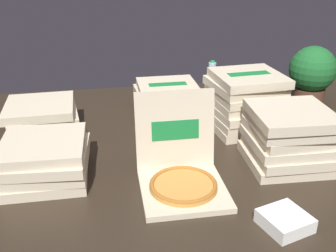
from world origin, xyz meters
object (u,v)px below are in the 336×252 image
object	(u,v)px
pizza_stack_left_near	(168,98)
water_bottle_0	(212,74)
pizza_stack_right_mid	(42,119)
potted_plant	(312,74)
ice_bucket	(234,83)
pizza_stack_right_far	(45,160)
napkin_pile	(285,221)
open_pizza_box	(181,169)
pizza_stack_left_mid	(245,101)
water_bottle_1	(236,97)
water_bottle_2	(228,94)
pizza_stack_left_far	(289,137)

from	to	relation	value
pizza_stack_left_near	water_bottle_0	bearing A→B (deg)	48.81
pizza_stack_right_mid	pizza_stack_left_near	bearing A→B (deg)	15.95
water_bottle_0	potted_plant	world-z (taller)	potted_plant
ice_bucket	water_bottle_0	size ratio (longest dim) A/B	1.58
pizza_stack_right_far	water_bottle_0	distance (m)	1.70
water_bottle_0	potted_plant	bearing A→B (deg)	-46.76
pizza_stack_left_near	pizza_stack_right_far	distance (m)	1.02
napkin_pile	pizza_stack_right_far	bearing A→B (deg)	151.25
open_pizza_box	ice_bucket	xyz separation A→B (m)	(0.63, 1.16, 0.00)
water_bottle_0	pizza_stack_left_mid	bearing A→B (deg)	-91.83
pizza_stack_left_mid	napkin_pile	world-z (taller)	pizza_stack_left_mid
ice_bucket	water_bottle_1	size ratio (longest dim) A/B	1.58
open_pizza_box	pizza_stack_right_far	bearing A→B (deg)	165.28
pizza_stack_right_mid	water_bottle_2	world-z (taller)	water_bottle_2
pizza_stack_right_far	napkin_pile	size ratio (longest dim) A/B	2.41
pizza_stack_right_far	potted_plant	bearing A→B (deg)	21.81
water_bottle_1	potted_plant	distance (m)	0.53
pizza_stack_right_mid	potted_plant	size ratio (longest dim) A/B	1.04
water_bottle_0	pizza_stack_left_near	bearing A→B (deg)	-131.19
pizza_stack_left_far	pizza_stack_right_far	world-z (taller)	pizza_stack_left_far
napkin_pile	open_pizza_box	bearing A→B (deg)	133.26
pizza_stack_left_mid	water_bottle_1	size ratio (longest dim) A/B	2.30
pizza_stack_left_far	water_bottle_0	world-z (taller)	pizza_stack_left_far
open_pizza_box	water_bottle_2	xyz separation A→B (m)	(0.51, 0.93, 0.01)
pizza_stack_left_far	pizza_stack_right_far	xyz separation A→B (m)	(-1.20, 0.04, -0.05)
water_bottle_1	potted_plant	xyz separation A→B (m)	(0.52, -0.02, 0.14)
pizza_stack_right_mid	water_bottle_0	size ratio (longest dim) A/B	2.22
open_pizza_box	water_bottle_0	xyz separation A→B (m)	(0.53, 1.41, 0.01)
pizza_stack_right_far	water_bottle_2	distance (m)	1.37
pizza_stack_left_far	pizza_stack_left_near	xyz separation A→B (m)	(-0.49, 0.78, -0.05)
open_pizza_box	pizza_stack_left_far	world-z (taller)	open_pizza_box
open_pizza_box	ice_bucket	distance (m)	1.32
pizza_stack_left_far	pizza_stack_left_near	size ratio (longest dim) A/B	0.99
ice_bucket	potted_plant	size ratio (longest dim) A/B	0.74
pizza_stack_left_near	water_bottle_2	size ratio (longest dim) A/B	2.12
ice_bucket	water_bottle_2	distance (m)	0.26
pizza_stack_right_far	pizza_stack_left_far	bearing A→B (deg)	-2.08
open_pizza_box	napkin_pile	distance (m)	0.51
water_bottle_1	potted_plant	bearing A→B (deg)	-2.01
pizza_stack_right_mid	water_bottle_0	distance (m)	1.43
pizza_stack_left_near	napkin_pile	distance (m)	1.30
pizza_stack_left_mid	water_bottle_0	size ratio (longest dim) A/B	2.30
pizza_stack_left_near	pizza_stack_right_far	world-z (taller)	pizza_stack_left_near
water_bottle_0	pizza_stack_right_mid	bearing A→B (deg)	-149.22
napkin_pile	water_bottle_2	bearing A→B (deg)	82.58
pizza_stack_right_mid	pizza_stack_left_mid	xyz separation A→B (m)	(1.20, -0.10, 0.07)
water_bottle_1	ice_bucket	bearing A→B (deg)	74.86
open_pizza_box	pizza_stack_right_mid	distance (m)	0.97
potted_plant	napkin_pile	xyz separation A→B (m)	(-0.72, -1.21, -0.21)
water_bottle_2	potted_plant	bearing A→B (deg)	-9.12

